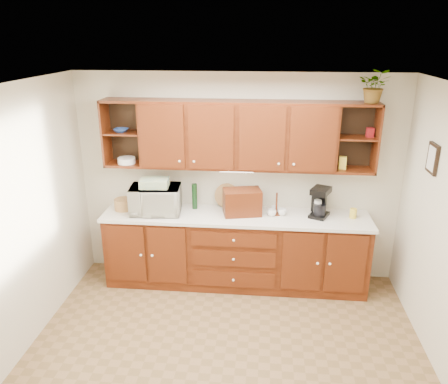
% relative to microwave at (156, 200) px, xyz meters
% --- Properties ---
extents(floor, '(4.00, 4.00, 0.00)m').
position_rel_microwave_xyz_m(floor, '(0.98, -1.42, -1.11)').
color(floor, brown).
rests_on(floor, ground).
extents(ceiling, '(4.00, 4.00, 0.00)m').
position_rel_microwave_xyz_m(ceiling, '(0.98, -1.42, 1.49)').
color(ceiling, white).
rests_on(ceiling, back_wall).
extents(back_wall, '(4.00, 0.00, 4.00)m').
position_rel_microwave_xyz_m(back_wall, '(0.98, 0.33, 0.19)').
color(back_wall, beige).
rests_on(back_wall, floor).
extents(left_wall, '(0.00, 3.50, 3.50)m').
position_rel_microwave_xyz_m(left_wall, '(-1.02, -1.42, 0.19)').
color(left_wall, beige).
rests_on(left_wall, floor).
extents(base_cabinets, '(3.20, 0.60, 0.90)m').
position_rel_microwave_xyz_m(base_cabinets, '(0.98, 0.03, -0.66)').
color(base_cabinets, '#341206').
rests_on(base_cabinets, floor).
extents(countertop, '(3.24, 0.64, 0.04)m').
position_rel_microwave_xyz_m(countertop, '(0.98, 0.02, -0.19)').
color(countertop, white).
rests_on(countertop, base_cabinets).
extents(upper_cabinets, '(3.20, 0.33, 0.80)m').
position_rel_microwave_xyz_m(upper_cabinets, '(0.99, 0.17, 0.79)').
color(upper_cabinets, '#341206').
rests_on(upper_cabinets, back_wall).
extents(undercabinet_light, '(0.40, 0.05, 0.02)m').
position_rel_microwave_xyz_m(undercabinet_light, '(0.98, 0.11, 0.36)').
color(undercabinet_light, white).
rests_on(undercabinet_light, upper_cabinets).
extents(framed_picture, '(0.03, 0.24, 0.30)m').
position_rel_microwave_xyz_m(framed_picture, '(2.96, -0.52, 0.74)').
color(framed_picture, black).
rests_on(framed_picture, right_wall).
extents(wicker_basket, '(0.29, 0.29, 0.14)m').
position_rel_microwave_xyz_m(wicker_basket, '(-0.42, 0.06, -0.10)').
color(wicker_basket, '#A27943').
rests_on(wicker_basket, countertop).
extents(microwave, '(0.64, 0.47, 0.33)m').
position_rel_microwave_xyz_m(microwave, '(0.00, 0.00, 0.00)').
color(microwave, beige).
rests_on(microwave, countertop).
extents(towel_stack, '(0.35, 0.27, 0.10)m').
position_rel_microwave_xyz_m(towel_stack, '(0.00, 0.00, 0.22)').
color(towel_stack, '#DBCA67').
rests_on(towel_stack, microwave).
extents(wine_bottle, '(0.07, 0.07, 0.33)m').
position_rel_microwave_xyz_m(wine_bottle, '(0.45, 0.17, -0.00)').
color(wine_bottle, black).
rests_on(wine_bottle, countertop).
extents(woven_tray, '(0.31, 0.11, 0.30)m').
position_rel_microwave_xyz_m(woven_tray, '(0.85, 0.27, -0.16)').
color(woven_tray, '#A27943').
rests_on(woven_tray, countertop).
extents(bread_box, '(0.49, 0.37, 0.31)m').
position_rel_microwave_xyz_m(bread_box, '(1.05, 0.05, -0.01)').
color(bread_box, '#341206').
rests_on(bread_box, countertop).
extents(mug_tree, '(0.25, 0.25, 0.28)m').
position_rel_microwave_xyz_m(mug_tree, '(1.47, 0.08, -0.12)').
color(mug_tree, '#341206').
rests_on(mug_tree, countertop).
extents(canister_red, '(0.14, 0.14, 0.14)m').
position_rel_microwave_xyz_m(canister_red, '(1.97, 0.03, -0.10)').
color(canister_red, maroon).
rests_on(canister_red, countertop).
extents(canister_white, '(0.11, 0.11, 0.20)m').
position_rel_microwave_xyz_m(canister_white, '(1.96, 0.08, -0.07)').
color(canister_white, white).
rests_on(canister_white, countertop).
extents(canister_yellow, '(0.09, 0.09, 0.12)m').
position_rel_microwave_xyz_m(canister_yellow, '(2.38, 0.06, -0.11)').
color(canister_yellow, yellow).
rests_on(canister_yellow, countertop).
extents(coffee_maker, '(0.28, 0.31, 0.36)m').
position_rel_microwave_xyz_m(coffee_maker, '(1.98, 0.08, 0.01)').
color(coffee_maker, black).
rests_on(coffee_maker, countertop).
extents(bowl_stack, '(0.19, 0.19, 0.04)m').
position_rel_microwave_xyz_m(bowl_stack, '(-0.41, 0.15, 0.81)').
color(bowl_stack, navy).
rests_on(bowl_stack, upper_cabinets).
extents(plate_stack, '(0.24, 0.24, 0.07)m').
position_rel_microwave_xyz_m(plate_stack, '(-0.37, 0.13, 0.45)').
color(plate_stack, white).
rests_on(plate_stack, upper_cabinets).
extents(pantry_box_yellow, '(0.09, 0.08, 0.15)m').
position_rel_microwave_xyz_m(pantry_box_yellow, '(2.21, 0.14, 0.49)').
color(pantry_box_yellow, yellow).
rests_on(pantry_box_yellow, upper_cabinets).
extents(pantry_box_red, '(0.09, 0.08, 0.11)m').
position_rel_microwave_xyz_m(pantry_box_red, '(2.49, 0.16, 0.85)').
color(pantry_box_red, maroon).
rests_on(pantry_box_red, upper_cabinets).
extents(potted_plant, '(0.40, 0.37, 0.37)m').
position_rel_microwave_xyz_m(potted_plant, '(2.48, 0.13, 1.37)').
color(potted_plant, '#999999').
rests_on(potted_plant, upper_cabinets).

